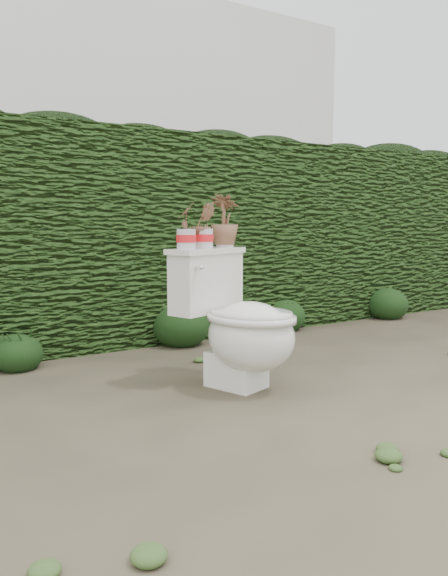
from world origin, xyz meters
TOP-DOWN VIEW (x-y plane):
  - ground at (0.00, 0.00)m, footprint 60.00×60.00m
  - hedge at (0.00, 1.60)m, footprint 8.00×1.00m
  - house_wall at (0.60, 6.00)m, footprint 8.00×3.50m
  - toilet at (-0.19, -0.10)m, footprint 0.65×0.79m
  - potted_plant_left at (-0.42, 0.07)m, footprint 0.14×0.15m
  - potted_plant_center at (-0.28, 0.12)m, footprint 0.16×0.14m
  - potted_plant_right at (-0.10, 0.18)m, footprint 0.23×0.23m
  - liriope_clump_1 at (-1.14, 0.98)m, footprint 0.32×0.32m
  - liriope_clump_2 at (0.07, 1.06)m, footprint 0.43×0.43m
  - liriope_clump_3 at (1.11, 1.11)m, footprint 0.37×0.37m
  - liriope_clump_4 at (2.33, 1.05)m, footprint 0.40×0.40m

SIDE VIEW (x-z plane):
  - ground at x=0.00m, z-range 0.00..0.00m
  - liriope_clump_1 at x=-1.14m, z-range 0.00..0.25m
  - liriope_clump_3 at x=1.11m, z-range 0.00..0.29m
  - liriope_clump_4 at x=2.33m, z-range 0.00..0.32m
  - liriope_clump_2 at x=0.07m, z-range 0.00..0.34m
  - toilet at x=-0.19m, z-range -0.03..0.74m
  - hedge at x=0.00m, z-range 0.00..1.60m
  - potted_plant_left at x=-0.42m, z-range 0.78..1.02m
  - potted_plant_center at x=-0.28m, z-range 0.78..1.02m
  - potted_plant_right at x=-0.10m, z-range 0.78..1.07m
  - house_wall at x=0.60m, z-range 0.00..4.00m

